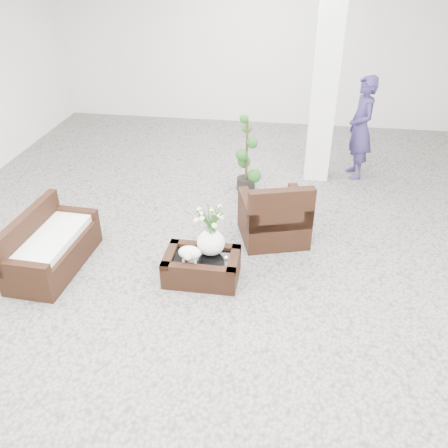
# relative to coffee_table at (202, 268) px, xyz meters

# --- Properties ---
(ground) EXTENTS (11.00, 11.00, 0.00)m
(ground) POSITION_rel_coffee_table_xyz_m (0.23, 0.41, -0.16)
(ground) COLOR gray
(ground) RESTS_ON ground
(column) EXTENTS (0.40, 0.40, 3.50)m
(column) POSITION_rel_coffee_table_xyz_m (1.43, 3.21, 1.59)
(column) COLOR white
(column) RESTS_ON ground
(coffee_table) EXTENTS (0.90, 0.60, 0.31)m
(coffee_table) POSITION_rel_coffee_table_xyz_m (0.00, 0.00, 0.00)
(coffee_table) COLOR black
(coffee_table) RESTS_ON ground
(sheep_figurine) EXTENTS (0.28, 0.23, 0.21)m
(sheep_figurine) POSITION_rel_coffee_table_xyz_m (-0.12, -0.10, 0.26)
(sheep_figurine) COLOR white
(sheep_figurine) RESTS_ON coffee_table
(planter_narcissus) EXTENTS (0.44, 0.44, 0.80)m
(planter_narcissus) POSITION_rel_coffee_table_xyz_m (0.10, 0.10, 0.56)
(planter_narcissus) COLOR white
(planter_narcissus) RESTS_ON coffee_table
(tealight) EXTENTS (0.04, 0.04, 0.03)m
(tealight) POSITION_rel_coffee_table_xyz_m (0.30, 0.02, 0.17)
(tealight) COLOR white
(tealight) RESTS_ON coffee_table
(armchair) EXTENTS (1.07, 1.04, 0.92)m
(armchair) POSITION_rel_coffee_table_xyz_m (0.81, 1.08, 0.30)
(armchair) COLOR black
(armchair) RESTS_ON ground
(loveseat) EXTENTS (0.74, 1.42, 0.74)m
(loveseat) POSITION_rel_coffee_table_xyz_m (-1.91, -0.04, 0.21)
(loveseat) COLOR black
(loveseat) RESTS_ON ground
(topiary) EXTENTS (0.34, 0.34, 1.28)m
(topiary) POSITION_rel_coffee_table_xyz_m (0.27, 2.51, 0.48)
(topiary) COLOR #1D4D19
(topiary) RESTS_ON ground
(shopper) EXTENTS (0.55, 0.71, 1.75)m
(shopper) POSITION_rel_coffee_table_xyz_m (2.11, 3.33, 0.72)
(shopper) COLOR navy
(shopper) RESTS_ON ground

